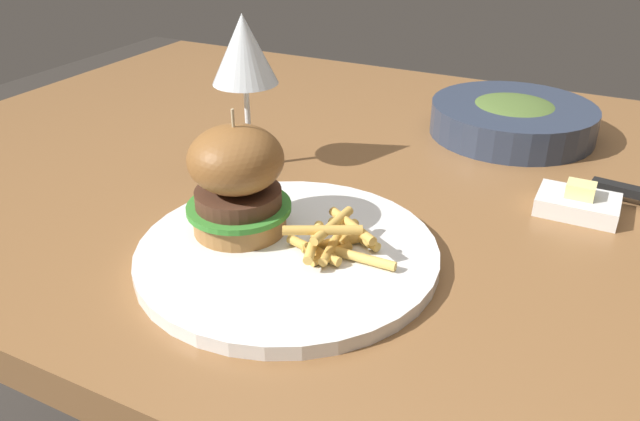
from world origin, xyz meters
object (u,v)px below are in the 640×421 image
object	(u,v)px
burger_sandwich	(237,180)
butter_dish	(578,203)
main_plate	(288,253)
wine_glass	(244,54)
soup_bowl	(512,118)

from	to	relation	value
burger_sandwich	butter_dish	bearing A→B (deg)	36.16
burger_sandwich	butter_dish	xyz separation A→B (m)	(0.30, 0.22, -0.06)
main_plate	butter_dish	distance (m)	0.33
wine_glass	soup_bowl	size ratio (longest dim) A/B	0.83
wine_glass	butter_dish	size ratio (longest dim) A/B	2.24
butter_dish	main_plate	bearing A→B (deg)	-136.47
wine_glass	butter_dish	bearing A→B (deg)	8.05
burger_sandwich	wine_glass	distance (m)	0.20
soup_bowl	main_plate	bearing A→B (deg)	-105.91
burger_sandwich	soup_bowl	xyz separation A→B (m)	(0.18, 0.42, -0.04)
wine_glass	soup_bowl	bearing A→B (deg)	43.56
burger_sandwich	soup_bowl	bearing A→B (deg)	66.67
main_plate	wine_glass	xyz separation A→B (m)	(-0.15, 0.17, 0.14)
main_plate	soup_bowl	bearing A→B (deg)	74.09
wine_glass	butter_dish	xyz separation A→B (m)	(0.39, 0.06, -0.13)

